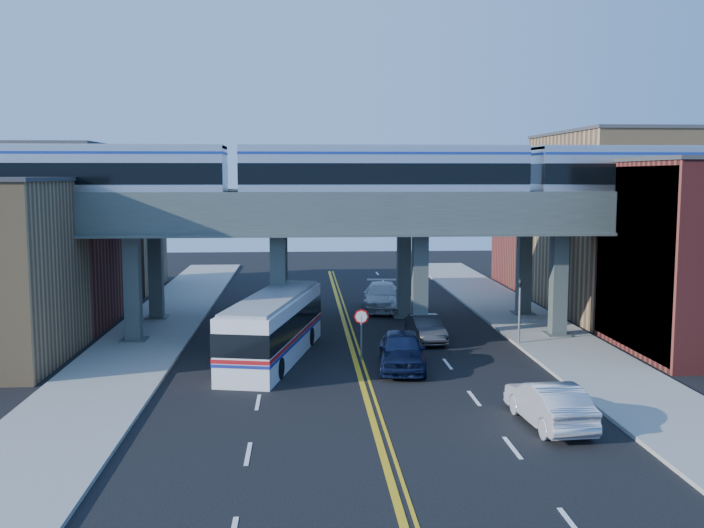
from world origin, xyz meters
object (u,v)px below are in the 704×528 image
(car_lane_b, at_px, (426,329))
(car_lane_d, at_px, (382,296))
(transit_train, at_px, (383,174))
(traffic_signal, at_px, (520,304))
(car_lane_c, at_px, (394,299))
(car_parked_curb, at_px, (549,403))
(stop_sign, at_px, (361,326))
(car_lane_a, at_px, (402,350))
(transit_bus, at_px, (273,328))

(car_lane_b, bearing_deg, car_lane_d, 92.99)
(transit_train, relative_size, traffic_signal, 11.94)
(car_lane_d, bearing_deg, traffic_signal, -57.25)
(car_lane_c, distance_m, car_parked_curb, 25.34)
(stop_sign, height_order, car_lane_c, stop_sign)
(stop_sign, distance_m, car_lane_a, 2.72)
(transit_train, distance_m, car_lane_a, 10.85)
(transit_train, bearing_deg, car_lane_c, 79.16)
(stop_sign, xyz_separation_m, transit_bus, (-4.41, 0.68, -0.17))
(stop_sign, bearing_deg, car_lane_a, -45.40)
(stop_sign, bearing_deg, car_parked_curb, -59.83)
(car_parked_curb, bearing_deg, stop_sign, -64.64)
(car_lane_a, height_order, car_lane_d, car_lane_a)
(transit_train, bearing_deg, car_lane_a, -87.94)
(transit_train, height_order, car_lane_d, transit_train)
(car_lane_a, xyz_separation_m, car_lane_c, (1.58, 16.36, -0.14))
(transit_train, xyz_separation_m, stop_sign, (-1.57, -5.00, -7.58))
(car_lane_a, height_order, car_lane_b, car_lane_a)
(car_parked_curb, bearing_deg, transit_train, -78.35)
(transit_train, distance_m, traffic_signal, 10.35)
(car_parked_curb, bearing_deg, car_lane_b, -86.31)
(car_lane_d, distance_m, car_parked_curb, 25.95)
(transit_bus, relative_size, car_lane_d, 1.95)
(car_lane_a, distance_m, car_lane_b, 6.54)
(traffic_signal, height_order, car_parked_curb, traffic_signal)
(stop_sign, bearing_deg, car_lane_d, 80.20)
(stop_sign, xyz_separation_m, car_lane_a, (1.82, -1.84, -0.84))
(stop_sign, distance_m, transit_bus, 4.47)
(car_lane_a, relative_size, car_parked_curb, 1.06)
(car_lane_a, relative_size, car_lane_b, 1.22)
(car_lane_a, xyz_separation_m, car_parked_curb, (4.38, -8.82, -0.08))
(transit_train, relative_size, car_lane_b, 11.05)
(stop_sign, xyz_separation_m, car_lane_d, (2.60, 15.03, -0.85))
(car_lane_d, relative_size, car_parked_curb, 1.24)
(transit_bus, distance_m, car_lane_c, 15.91)
(traffic_signal, xyz_separation_m, car_lane_a, (-7.08, -4.84, -1.38))
(transit_bus, distance_m, car_parked_curb, 15.55)
(car_lane_a, bearing_deg, car_lane_b, 76.62)
(car_lane_b, height_order, car_lane_d, car_lane_d)
(traffic_signal, bearing_deg, car_lane_b, 164.88)
(transit_train, relative_size, stop_sign, 18.61)
(stop_sign, relative_size, car_lane_b, 0.59)
(traffic_signal, xyz_separation_m, car_lane_c, (-5.51, 11.52, -1.52))
(stop_sign, relative_size, car_lane_c, 0.47)
(transit_train, height_order, traffic_signal, transit_train)
(stop_sign, distance_m, car_lane_c, 14.94)
(traffic_signal, distance_m, car_lane_b, 5.35)
(traffic_signal, bearing_deg, transit_bus, -170.11)
(transit_train, bearing_deg, car_lane_b, -15.56)
(transit_train, bearing_deg, car_lane_d, 84.16)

